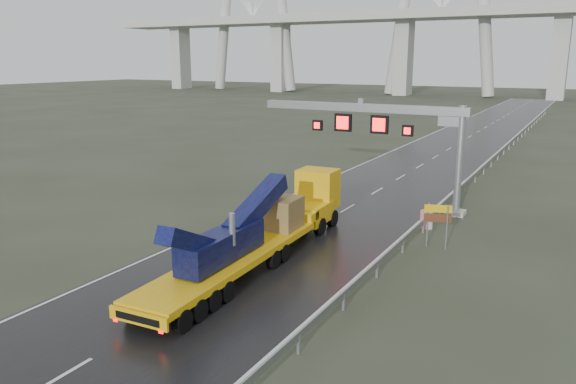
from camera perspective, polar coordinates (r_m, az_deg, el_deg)
The scene contains 7 objects.
ground at distance 25.71m, azimuth -8.04°, elevation -9.86°, with size 400.00×400.00×0.00m, color #2F3525.
road at distance 61.38m, azimuth 14.75°, elevation 3.47°, with size 11.00×200.00×0.02m, color black.
guardrail at distance 50.40m, azimuth 18.73°, elevation 1.92°, with size 0.20×140.00×1.40m, color gray, non-canonical shape.
sign_gantry at distance 39.05m, azimuth 10.27°, elevation 6.58°, with size 14.90×1.20×7.42m.
heavy_haul_truck at distance 29.53m, azimuth -1.83°, elevation -3.31°, with size 3.33×17.83×4.16m.
exit_sign_pair at distance 31.36m, azimuth 14.96°, elevation -2.51°, with size 1.40×0.52×2.50m.
striped_barrier at distance 35.18m, azimuth 13.87°, elevation -2.73°, with size 0.67×0.36×1.13m, color red.
Camera 1 is at (14.30, -18.83, 10.07)m, focal length 35.00 mm.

